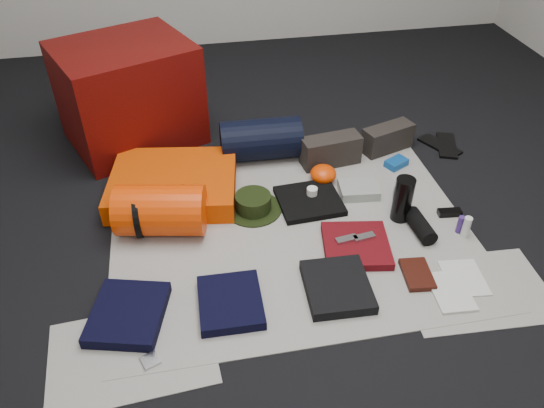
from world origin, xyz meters
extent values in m
cube|color=black|center=(0.00, 0.00, -0.01)|extent=(4.50, 4.50, 0.02)
cube|color=#AFABA1|center=(0.00, 0.00, 0.00)|extent=(1.60, 1.30, 0.01)
cube|color=#AFABA1|center=(-0.70, -0.55, 0.00)|extent=(0.61, 0.44, 0.00)
cube|color=#AFABA1|center=(0.65, -0.50, 0.00)|extent=(0.60, 0.43, 0.00)
cube|color=#500805|center=(-0.70, 0.93, 0.28)|extent=(0.82, 0.77, 0.55)
cube|color=#CC3D02|center=(-0.51, 0.37, 0.06)|extent=(0.67, 0.58, 0.11)
cylinder|color=red|center=(-0.57, 0.10, 0.12)|extent=(0.42, 0.30, 0.23)
cylinder|color=black|center=(-0.67, 0.10, 0.11)|extent=(0.02, 0.22, 0.22)
cylinder|color=black|center=(-0.47, 0.10, 0.11)|extent=(0.03, 0.22, 0.22)
cylinder|color=black|center=(-0.03, 0.60, 0.12)|extent=(0.43, 0.23, 0.22)
cylinder|color=black|center=(-0.15, 0.17, 0.01)|extent=(0.30, 0.30, 0.01)
cylinder|color=black|center=(-0.15, 0.17, 0.05)|extent=(0.17, 0.17, 0.07)
cube|color=#292320|center=(0.32, 0.48, 0.08)|extent=(0.32, 0.16, 0.15)
cube|color=#292320|center=(0.66, 0.55, 0.08)|extent=(0.30, 0.19, 0.14)
cube|color=black|center=(0.97, 0.53, 0.01)|extent=(0.19, 0.26, 0.01)
cube|color=black|center=(1.01, 0.52, 0.01)|extent=(0.18, 0.27, 0.01)
cube|color=black|center=(-0.71, -0.39, 0.03)|extent=(0.33, 0.36, 0.05)
cube|color=black|center=(-0.33, -0.40, 0.03)|extent=(0.25, 0.28, 0.04)
cube|color=black|center=(0.10, -0.40, 0.03)|extent=(0.26, 0.30, 0.05)
cube|color=black|center=(0.13, 0.16, 0.02)|extent=(0.31, 0.29, 0.03)
cube|color=#54090E|center=(0.25, -0.19, 0.02)|extent=(0.32, 0.32, 0.04)
ellipsoid|color=red|center=(0.24, 0.32, 0.05)|extent=(0.15, 0.15, 0.09)
cube|color=gray|center=(0.38, 0.19, 0.03)|extent=(0.20, 0.16, 0.05)
cylinder|color=black|center=(0.51, -0.02, 0.12)|extent=(0.12, 0.12, 0.22)
cylinder|color=black|center=(0.56, -0.13, 0.04)|extent=(0.09, 0.20, 0.08)
cube|color=#ABABB0|center=(0.58, 0.12, 0.02)|extent=(0.10, 0.09, 0.03)
cube|color=navy|center=(0.65, 0.38, 0.02)|extent=(0.14, 0.12, 0.04)
cylinder|color=#3A2069|center=(0.74, -0.17, 0.05)|extent=(0.03, 0.03, 0.09)
cylinder|color=silver|center=(0.75, -0.19, 0.06)|extent=(0.04, 0.04, 0.10)
cube|color=black|center=(0.44, -0.39, 0.02)|extent=(0.13, 0.18, 0.02)
cube|color=#BABBB2|center=(0.54, -0.50, 0.01)|extent=(0.16, 0.22, 0.01)
cube|color=#BABBB2|center=(0.63, -0.44, 0.01)|extent=(0.18, 0.22, 0.01)
cube|color=black|center=(0.75, -0.05, 0.02)|extent=(0.11, 0.05, 0.03)
cube|color=#ABABB0|center=(-0.64, -0.60, 0.01)|extent=(0.08, 0.08, 0.01)
cylinder|color=silver|center=(0.15, 0.19, 0.05)|extent=(0.05, 0.05, 0.04)
cube|color=#ABABB0|center=(0.21, -0.17, 0.05)|extent=(0.10, 0.05, 0.01)
cube|color=#ABABB0|center=(0.29, -0.17, 0.05)|extent=(0.10, 0.05, 0.01)
camera|label=1|loc=(-0.42, -1.77, 1.60)|focal=35.00mm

